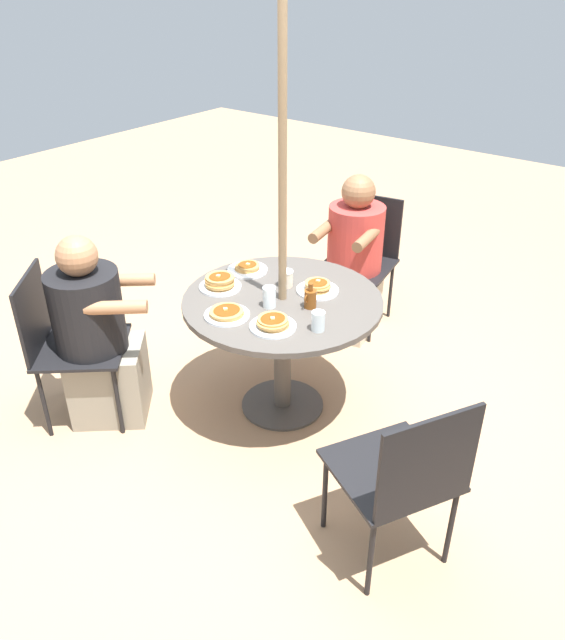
% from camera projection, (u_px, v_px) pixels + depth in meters
% --- Properties ---
extents(ground_plane, '(12.00, 12.00, 0.00)m').
position_uv_depth(ground_plane, '(283.00, 405.00, 3.71)').
color(ground_plane, tan).
extents(patio_table, '(1.08, 1.08, 0.72)m').
position_uv_depth(patio_table, '(283.00, 318.00, 3.41)').
color(patio_table, '#4C4742').
rests_on(patio_table, ground).
extents(umbrella_pole, '(0.04, 0.04, 2.19)m').
position_uv_depth(umbrella_pole, '(283.00, 234.00, 3.16)').
color(umbrella_pole, '#846B4C').
rests_on(umbrella_pole, ground).
extents(patio_chair_north, '(0.63, 0.63, 0.89)m').
position_uv_depth(patio_chair_north, '(404.00, 473.00, 2.51)').
color(patio_chair_north, black).
rests_on(patio_chair_north, ground).
extents(patio_chair_east, '(0.54, 0.54, 0.89)m').
position_uv_depth(patio_chair_east, '(362.00, 253.00, 4.37)').
color(patio_chair_east, black).
rests_on(patio_chair_east, ground).
extents(diner_east, '(0.57, 0.44, 1.11)m').
position_uv_depth(diner_east, '(352.00, 264.00, 4.23)').
color(diner_east, beige).
rests_on(diner_east, ground).
extents(patio_chair_south, '(0.66, 0.66, 0.89)m').
position_uv_depth(patio_chair_south, '(63.00, 338.00, 3.40)').
color(patio_chair_south, black).
rests_on(patio_chair_south, ground).
extents(diner_south, '(0.60, 0.62, 1.10)m').
position_uv_depth(diner_south, '(98.00, 340.00, 3.41)').
color(diner_south, gray).
rests_on(diner_south, ground).
extents(pancake_plate_a, '(0.23, 0.23, 0.05)m').
position_uv_depth(pancake_plate_a, '(248.00, 268.00, 3.63)').
color(pancake_plate_a, white).
rests_on(pancake_plate_a, patio_table).
extents(pancake_plate_b, '(0.23, 0.23, 0.06)m').
position_uv_depth(pancake_plate_b, '(273.00, 324.00, 3.07)').
color(pancake_plate_b, white).
rests_on(pancake_plate_b, patio_table).
extents(pancake_plate_c, '(0.23, 0.23, 0.06)m').
position_uv_depth(pancake_plate_c, '(318.00, 288.00, 3.41)').
color(pancake_plate_c, white).
rests_on(pancake_plate_c, patio_table).
extents(pancake_plate_d, '(0.23, 0.23, 0.08)m').
position_uv_depth(pancake_plate_d, '(220.00, 283.00, 3.44)').
color(pancake_plate_d, white).
rests_on(pancake_plate_d, patio_table).
extents(pancake_plate_e, '(0.23, 0.23, 0.05)m').
position_uv_depth(pancake_plate_e, '(227.00, 313.00, 3.17)').
color(pancake_plate_e, white).
rests_on(pancake_plate_e, patio_table).
extents(syrup_bottle, '(0.09, 0.07, 0.14)m').
position_uv_depth(syrup_bottle, '(310.00, 298.00, 3.24)').
color(syrup_bottle, brown).
rests_on(syrup_bottle, patio_table).
extents(coffee_cup, '(0.08, 0.08, 0.09)m').
position_uv_depth(coffee_cup, '(286.00, 278.00, 3.45)').
color(coffee_cup, beige).
rests_on(coffee_cup, patio_table).
extents(drinking_glass_a, '(0.07, 0.07, 0.10)m').
position_uv_depth(drinking_glass_a, '(318.00, 321.00, 3.04)').
color(drinking_glass_a, silver).
rests_on(drinking_glass_a, patio_table).
extents(drinking_glass_b, '(0.07, 0.07, 0.11)m').
position_uv_depth(drinking_glass_b, '(269.00, 297.00, 3.24)').
color(drinking_glass_b, silver).
rests_on(drinking_glass_b, patio_table).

